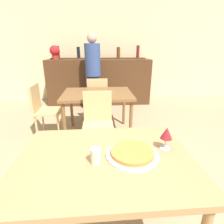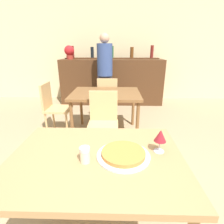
# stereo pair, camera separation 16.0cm
# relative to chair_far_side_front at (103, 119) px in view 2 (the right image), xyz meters

# --- Properties ---
(wall_back) EXTENTS (8.00, 0.05, 2.80)m
(wall_back) POSITION_rel_chair_far_side_front_xyz_m (0.05, 2.92, 0.90)
(wall_back) COLOR beige
(wall_back) RESTS_ON ground_plane
(dining_table_near) EXTENTS (1.12, 0.83, 0.75)m
(dining_table_near) POSITION_rel_chair_far_side_front_xyz_m (0.05, -1.21, 0.17)
(dining_table_near) COLOR #A87F51
(dining_table_near) RESTS_ON ground_plane
(dining_table_far) EXTENTS (1.10, 0.85, 0.73)m
(dining_table_far) POSITION_rel_chair_far_side_front_xyz_m (-0.00, 0.59, 0.15)
(dining_table_far) COLOR brown
(dining_table_far) RESTS_ON ground_plane
(bar_counter) EXTENTS (2.60, 0.56, 1.14)m
(bar_counter) POSITION_rel_chair_far_side_front_xyz_m (0.05, 2.42, 0.06)
(bar_counter) COLOR #4C2D19
(bar_counter) RESTS_ON ground_plane
(bar_back_shelf) EXTENTS (2.39, 0.24, 0.33)m
(bar_back_shelf) POSITION_rel_chair_far_side_front_xyz_m (0.06, 2.56, 0.70)
(bar_back_shelf) COLOR #4C2D19
(bar_back_shelf) RESTS_ON bar_counter
(chair_far_side_front) EXTENTS (0.40, 0.40, 0.87)m
(chair_far_side_front) POSITION_rel_chair_far_side_front_xyz_m (0.00, 0.00, 0.00)
(chair_far_side_front) COLOR tan
(chair_far_side_front) RESTS_ON ground_plane
(chair_far_side_back) EXTENTS (0.40, 0.40, 0.87)m
(chair_far_side_back) POSITION_rel_chair_far_side_front_xyz_m (-0.00, 1.19, 0.00)
(chair_far_side_back) COLOR tan
(chair_far_side_back) RESTS_ON ground_plane
(chair_far_side_left) EXTENTS (0.40, 0.40, 0.87)m
(chair_far_side_left) POSITION_rel_chair_far_side_front_xyz_m (-0.88, 0.59, 0.00)
(chair_far_side_left) COLOR tan
(chair_far_side_left) RESTS_ON ground_plane
(pizza_tray) EXTENTS (0.34, 0.34, 0.04)m
(pizza_tray) POSITION_rel_chair_far_side_front_xyz_m (0.22, -1.20, 0.27)
(pizza_tray) COLOR silver
(pizza_tray) RESTS_ON dining_table_near
(cheese_shaker) EXTENTS (0.06, 0.06, 0.10)m
(cheese_shaker) POSITION_rel_chair_far_side_front_xyz_m (-0.01, -1.27, 0.30)
(cheese_shaker) COLOR beige
(cheese_shaker) RESTS_ON dining_table_near
(person_standing) EXTENTS (0.34, 0.34, 1.71)m
(person_standing) POSITION_rel_chair_far_side_front_xyz_m (-0.09, 1.84, 0.42)
(person_standing) COLOR #2D2D38
(person_standing) RESTS_ON ground_plane
(wine_glass) EXTENTS (0.08, 0.08, 0.16)m
(wine_glass) POSITION_rel_chair_far_side_front_xyz_m (0.46, -1.14, 0.36)
(wine_glass) COLOR silver
(wine_glass) RESTS_ON dining_table_near
(potted_plant) EXTENTS (0.24, 0.24, 0.33)m
(potted_plant) POSITION_rel_chair_far_side_front_xyz_m (-1.00, 2.37, 0.82)
(potted_plant) COLOR maroon
(potted_plant) RESTS_ON bar_counter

